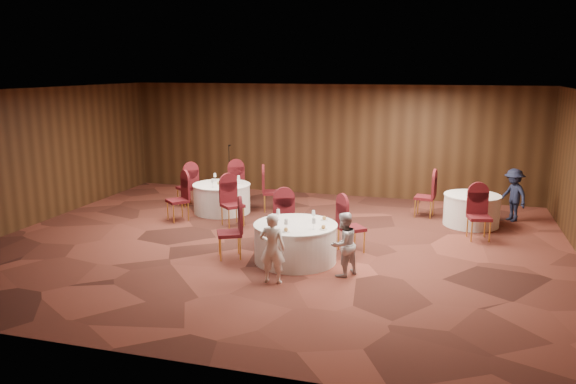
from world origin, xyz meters
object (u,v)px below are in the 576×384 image
(table_left, at_px, (222,198))
(mic_stand, at_px, (230,181))
(man_c, at_px, (513,195))
(table_right, at_px, (471,210))
(woman_a, at_px, (272,248))
(woman_b, at_px, (343,244))
(table_main, at_px, (295,242))

(table_left, distance_m, mic_stand, 1.97)
(table_left, relative_size, mic_stand, 0.99)
(man_c, bearing_deg, mic_stand, -130.51)
(table_right, bearing_deg, woman_a, -125.56)
(table_left, relative_size, woman_b, 1.26)
(table_main, relative_size, table_right, 1.24)
(table_main, height_order, table_right, same)
(table_right, bearing_deg, woman_b, -119.32)
(table_left, xyz_separation_m, man_c, (7.11, 1.19, 0.27))
(man_c, bearing_deg, table_left, -115.78)
(woman_b, height_order, man_c, man_c)
(table_right, relative_size, mic_stand, 0.87)
(table_main, height_order, man_c, man_c)
(table_left, height_order, table_right, same)
(man_c, bearing_deg, table_main, -80.41)
(mic_stand, bearing_deg, man_c, -5.24)
(table_left, relative_size, table_right, 1.13)
(mic_stand, xyz_separation_m, woman_b, (4.39, -5.49, 0.16))
(table_main, relative_size, man_c, 1.25)
(woman_a, bearing_deg, mic_stand, -66.04)
(table_left, distance_m, woman_b, 5.27)
(woman_a, relative_size, man_c, 0.97)
(table_right, height_order, mic_stand, mic_stand)
(table_main, xyz_separation_m, woman_b, (1.03, -0.51, 0.21))
(table_right, xyz_separation_m, woman_b, (-2.30, -4.10, 0.21))
(table_main, distance_m, table_right, 4.90)
(mic_stand, bearing_deg, table_main, -55.99)
(woman_a, height_order, man_c, man_c)
(table_main, bearing_deg, woman_b, -26.50)
(table_left, distance_m, man_c, 7.22)
(woman_b, bearing_deg, woman_a, -23.99)
(woman_a, distance_m, woman_b, 1.30)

